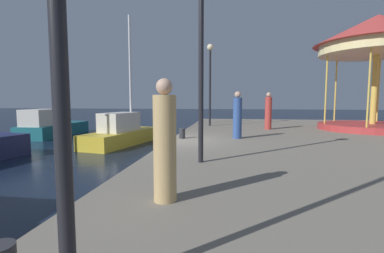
% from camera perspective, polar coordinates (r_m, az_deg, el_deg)
% --- Properties ---
extents(ground_plane, '(120.00, 120.00, 0.00)m').
position_cam_1_polar(ground_plane, '(10.77, -4.57, -6.93)').
color(ground_plane, black).
extents(quay_dock, '(14.68, 24.10, 0.80)m').
position_cam_1_polar(quay_dock, '(11.62, 33.68, -4.91)').
color(quay_dock, gray).
rests_on(quay_dock, ground).
extents(sailboat_yellow, '(2.65, 5.23, 6.74)m').
position_cam_1_polar(sailboat_yellow, '(14.93, -14.10, -1.17)').
color(sailboat_yellow, gold).
rests_on(sailboat_yellow, ground).
extents(motorboat_teal, '(1.99, 5.30, 1.74)m').
position_cam_1_polar(motorboat_teal, '(19.94, -26.56, 0.04)').
color(motorboat_teal, '#19606B').
rests_on(motorboat_teal, ground).
extents(carousel, '(5.82, 5.82, 5.60)m').
position_cam_1_polar(carousel, '(16.87, 33.31, 13.67)').
color(carousel, '#B23333').
rests_on(carousel, quay_dock).
extents(lamp_post_mid_promenade, '(0.36, 0.36, 4.43)m').
position_cam_1_polar(lamp_post_mid_promenade, '(6.87, 1.86, 18.18)').
color(lamp_post_mid_promenade, black).
rests_on(lamp_post_mid_promenade, quay_dock).
extents(lamp_post_far_end, '(0.36, 0.36, 4.65)m').
position_cam_1_polar(lamp_post_far_end, '(16.43, 3.67, 11.15)').
color(lamp_post_far_end, black).
rests_on(lamp_post_far_end, quay_dock).
extents(bollard_north, '(0.24, 0.24, 0.40)m').
position_cam_1_polar(bollard_north, '(10.98, -2.01, -1.39)').
color(bollard_north, '#2D2D33').
rests_on(bollard_north, quay_dock).
extents(person_by_the_water, '(0.34, 0.34, 1.88)m').
position_cam_1_polar(person_by_the_water, '(14.86, 15.17, 2.85)').
color(person_by_the_water, '#B23833').
rests_on(person_by_the_water, quay_dock).
extents(person_near_carousel, '(0.34, 0.34, 1.82)m').
position_cam_1_polar(person_near_carousel, '(11.06, 9.17, 2.01)').
color(person_near_carousel, '#2D4C8C').
rests_on(person_near_carousel, quay_dock).
extents(person_far_corner, '(0.34, 0.34, 1.81)m').
position_cam_1_polar(person_far_corner, '(4.16, -5.52, -3.61)').
color(person_far_corner, tan).
rests_on(person_far_corner, quay_dock).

